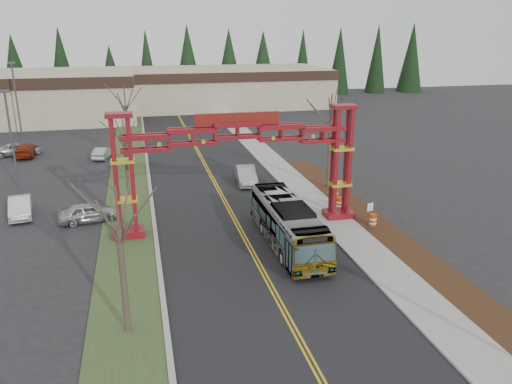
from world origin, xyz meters
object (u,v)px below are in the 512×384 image
object	(u,v)px
light_pole_near	(11,133)
parked_car_near_b	(20,207)
light_pole_far	(16,94)
bare_tree_median_mid	(124,141)
transit_bus	(288,224)
barrel_mid	(339,204)
parked_car_far_a	(103,153)
bare_tree_median_near	(119,231)
bare_tree_right_far	(331,121)
bare_tree_median_far	(125,107)
barrel_south	(373,221)
silver_sedan	(246,175)
street_sign	(370,211)
gateway_arch	(238,149)
retail_building_east	(225,87)
parked_car_far_b	(17,149)
parked_car_mid_a	(26,150)
parked_car_near_a	(89,212)
barrel_north	(335,195)

from	to	relation	value
light_pole_near	parked_car_near_b	bearing A→B (deg)	-77.85
light_pole_far	bare_tree_median_mid	bearing A→B (deg)	-65.31
transit_bus	barrel_mid	size ratio (longest dim) A/B	10.66
parked_car_far_a	bare_tree_median_near	distance (m)	36.44
bare_tree_right_far	bare_tree_median_far	bearing A→B (deg)	143.10
bare_tree_median_mid	barrel_south	bearing A→B (deg)	-29.26
light_pole_near	barrel_mid	xyz separation A→B (m)	(26.86, -12.19, -4.73)
silver_sedan	street_sign	bearing A→B (deg)	-60.42
gateway_arch	bare_tree_median_far	size ratio (longest dim) A/B	2.12
retail_building_east	parked_car_far_b	world-z (taller)	retail_building_east
bare_tree_median_mid	street_sign	xyz separation A→B (m)	(17.16, -10.60, -3.79)
bare_tree_median_near	parked_car_mid_a	bearing A→B (deg)	106.66
retail_building_east	light_pole_near	bearing A→B (deg)	-120.29
parked_car_mid_a	light_pole_far	bearing A→B (deg)	-77.25
parked_car_near_a	barrel_south	world-z (taller)	parked_car_near_a
transit_bus	light_pole_near	distance (m)	27.61
parked_car_mid_a	street_sign	xyz separation A→B (m)	(28.89, -30.14, 0.79)
bare_tree_right_far	barrel_north	xyz separation A→B (m)	(-0.71, -3.46, -5.81)
bare_tree_right_far	barrel_north	world-z (taller)	bare_tree_right_far
parked_car_far_a	parked_car_near_a	bearing A→B (deg)	103.69
gateway_arch	light_pole_far	distance (m)	45.26
gateway_arch	light_pole_near	distance (m)	22.82
bare_tree_right_far	silver_sedan	bearing A→B (deg)	155.24
parked_car_far_a	barrel_north	bearing A→B (deg)	149.13
barrel_north	bare_tree_median_near	bearing A→B (deg)	-137.18
light_pole_far	street_sign	world-z (taller)	light_pole_far
parked_car_near_a	barrel_north	size ratio (longest dim) A/B	4.10
bare_tree_median_near	light_pole_near	distance (m)	27.90
light_pole_far	barrel_north	bearing A→B (deg)	-47.94
bare_tree_median_near	light_pole_far	world-z (taller)	light_pole_far
gateway_arch	bare_tree_median_near	size ratio (longest dim) A/B	2.43
gateway_arch	silver_sedan	world-z (taller)	gateway_arch
parked_car_near_a	light_pole_far	size ratio (longest dim) A/B	0.44
parked_car_mid_a	bare_tree_median_far	bearing A→B (deg)	151.80
retail_building_east	transit_bus	distance (m)	66.40
parked_car_near_a	street_sign	world-z (taller)	street_sign
parked_car_near_a	parked_car_mid_a	world-z (taller)	parked_car_mid_a
parked_car_far_a	bare_tree_median_near	size ratio (longest dim) A/B	0.54
parked_car_mid_a	parked_car_far_a	world-z (taller)	parked_car_mid_a
bare_tree_right_far	barrel_north	bearing A→B (deg)	-101.54
light_pole_near	light_pole_far	size ratio (longest dim) A/B	0.91
parked_car_mid_a	bare_tree_right_far	bearing A→B (deg)	146.09
bare_tree_median_mid	light_pole_far	xyz separation A→B (m)	(-14.55, 31.66, 0.45)
parked_car_near_b	light_pole_far	world-z (taller)	light_pole_far
parked_car_near_b	retail_building_east	bearing A→B (deg)	54.83
transit_bus	barrel_south	distance (m)	7.41
light_pole_near	barrel_north	bearing A→B (deg)	-20.14
gateway_arch	parked_car_near_b	xyz separation A→B (m)	(-16.36, 6.21, -5.23)
barrel_north	gateway_arch	bearing A→B (deg)	-156.98
bare_tree_right_far	light_pole_far	world-z (taller)	light_pole_far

